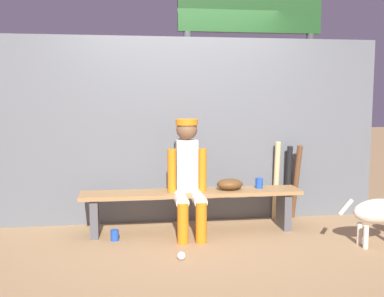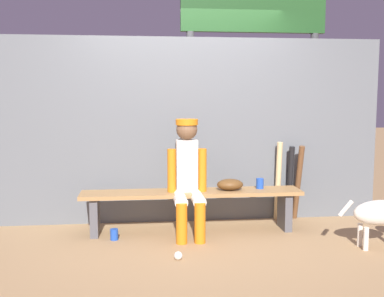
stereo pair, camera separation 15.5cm
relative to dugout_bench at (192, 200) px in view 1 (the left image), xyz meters
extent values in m
plane|color=#9E7A51|center=(0.00, 0.00, -0.34)|extent=(30.00, 30.00, 0.00)
cube|color=#595E63|center=(0.00, 0.45, 0.70)|extent=(4.47, 0.03, 2.08)
cube|color=olive|center=(0.00, 0.00, 0.08)|extent=(2.32, 0.36, 0.04)
cube|color=#4C4C51|center=(-1.01, 0.00, -0.14)|extent=(0.08, 0.29, 0.40)
cube|color=#4C4C51|center=(1.01, 0.00, -0.14)|extent=(0.08, 0.29, 0.40)
cube|color=silver|center=(-0.05, 0.00, 0.37)|extent=(0.22, 0.13, 0.54)
sphere|color=brown|center=(-0.05, 0.00, 0.75)|extent=(0.22, 0.22, 0.22)
cylinder|color=orange|center=(-0.05, 0.00, 0.82)|extent=(0.23, 0.23, 0.06)
cylinder|color=silver|center=(-0.14, -0.19, 0.06)|extent=(0.13, 0.38, 0.13)
cylinder|color=orange|center=(-0.14, -0.38, -0.14)|extent=(0.11, 0.11, 0.40)
cylinder|color=orange|center=(-0.21, -0.02, 0.32)|extent=(0.09, 0.09, 0.46)
cylinder|color=silver|center=(0.04, -0.19, 0.06)|extent=(0.13, 0.38, 0.13)
cylinder|color=orange|center=(0.04, -0.38, -0.14)|extent=(0.11, 0.11, 0.40)
cylinder|color=orange|center=(0.11, -0.02, 0.32)|extent=(0.09, 0.09, 0.46)
ellipsoid|color=#593819|center=(0.41, 0.00, 0.16)|extent=(0.28, 0.20, 0.12)
cylinder|color=tan|center=(1.04, 0.36, 0.12)|extent=(0.07, 0.14, 0.91)
cylinder|color=black|center=(1.18, 0.36, 0.09)|extent=(0.07, 0.15, 0.86)
cylinder|color=brown|center=(1.27, 0.33, 0.10)|extent=(0.08, 0.24, 0.88)
sphere|color=white|center=(-0.21, -0.83, -0.30)|extent=(0.07, 0.07, 0.07)
cylinder|color=#1E47AD|center=(-0.81, -0.19, -0.29)|extent=(0.08, 0.08, 0.11)
cylinder|color=#1E47AD|center=(0.74, 0.05, 0.15)|extent=(0.08, 0.08, 0.11)
cylinder|color=#3F3F42|center=(0.10, 1.08, 0.77)|extent=(0.10, 0.10, 2.23)
cylinder|color=#3F3F42|center=(1.70, 1.08, 0.77)|extent=(0.10, 0.10, 2.23)
ellipsoid|color=beige|center=(1.71, -0.71, 0.00)|extent=(0.52, 0.20, 0.24)
cylinder|color=beige|center=(1.37, -0.71, 0.05)|extent=(0.15, 0.04, 0.16)
cylinder|color=beige|center=(1.55, -0.65, -0.23)|extent=(0.05, 0.05, 0.22)
cylinder|color=beige|center=(1.55, -0.77, -0.23)|extent=(0.05, 0.05, 0.22)
camera|label=1|loc=(-0.68, -4.74, 1.10)|focal=43.40mm
camera|label=2|loc=(-0.53, -4.76, 1.10)|focal=43.40mm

